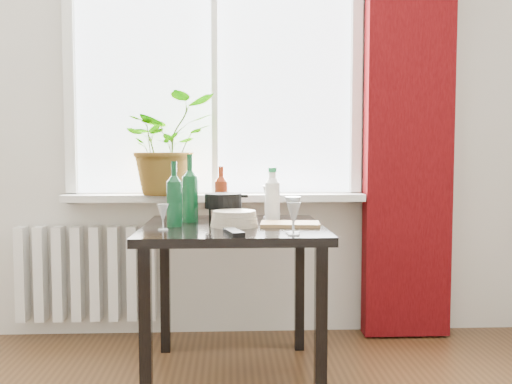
{
  "coord_description": "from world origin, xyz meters",
  "views": [
    {
      "loc": [
        0.08,
        -1.15,
        1.09
      ],
      "look_at": [
        0.21,
        1.55,
        0.9
      ],
      "focal_mm": 40.0,
      "sensor_mm": 36.0,
      "label": 1
    }
  ],
  "objects_px": {
    "wineglass_front_left": "(163,217)",
    "wineglass_far_right": "(294,218)",
    "table": "(233,244)",
    "bottle_amber": "(221,191)",
    "cutting_board": "(290,224)",
    "tv_remote": "(234,232)",
    "cleaning_bottle": "(272,194)",
    "wineglass_front_right": "(293,215)",
    "wineglass_back_center": "(270,201)",
    "fondue_pot": "(223,208)",
    "potted_plant": "(167,144)",
    "wine_bottle_right": "(190,188)",
    "radiator": "(87,273)",
    "plate_stack": "(234,219)",
    "wine_bottle_left": "(174,194)",
    "wineglass_back_left": "(179,203)"
  },
  "relations": [
    {
      "from": "fondue_pot",
      "to": "tv_remote",
      "type": "height_order",
      "value": "fondue_pot"
    },
    {
      "from": "wineglass_front_right",
      "to": "wineglass_back_left",
      "type": "bearing_deg",
      "value": 137.75
    },
    {
      "from": "cleaning_bottle",
      "to": "wineglass_front_right",
      "type": "bearing_deg",
      "value": -83.56
    },
    {
      "from": "wineglass_back_center",
      "to": "fondue_pot",
      "type": "bearing_deg",
      "value": -147.7
    },
    {
      "from": "wine_bottle_left",
      "to": "wineglass_front_left",
      "type": "bearing_deg",
      "value": -105.62
    },
    {
      "from": "potted_plant",
      "to": "wineglass_front_right",
      "type": "bearing_deg",
      "value": -53.31
    },
    {
      "from": "potted_plant",
      "to": "bottle_amber",
      "type": "distance_m",
      "value": 0.45
    },
    {
      "from": "wineglass_far_right",
      "to": "wineglass_back_center",
      "type": "bearing_deg",
      "value": 95.18
    },
    {
      "from": "cleaning_bottle",
      "to": "wineglass_front_left",
      "type": "relative_size",
      "value": 2.26
    },
    {
      "from": "wineglass_back_center",
      "to": "fondue_pot",
      "type": "xyz_separation_m",
      "value": [
        -0.24,
        -0.15,
        -0.02
      ]
    },
    {
      "from": "potted_plant",
      "to": "fondue_pot",
      "type": "height_order",
      "value": "potted_plant"
    },
    {
      "from": "table",
      "to": "bottle_amber",
      "type": "height_order",
      "value": "bottle_amber"
    },
    {
      "from": "fondue_pot",
      "to": "cutting_board",
      "type": "bearing_deg",
      "value": -32.31
    },
    {
      "from": "wine_bottle_right",
      "to": "bottle_amber",
      "type": "relative_size",
      "value": 1.22
    },
    {
      "from": "potted_plant",
      "to": "bottle_amber",
      "type": "relative_size",
      "value": 2.03
    },
    {
      "from": "potted_plant",
      "to": "tv_remote",
      "type": "xyz_separation_m",
      "value": [
        0.37,
        -0.86,
        -0.38
      ]
    },
    {
      "from": "cleaning_bottle",
      "to": "wineglass_back_center",
      "type": "relative_size",
      "value": 1.53
    },
    {
      "from": "wineglass_front_right",
      "to": "wineglass_front_left",
      "type": "relative_size",
      "value": 1.35
    },
    {
      "from": "wineglass_front_right",
      "to": "fondue_pot",
      "type": "relative_size",
      "value": 0.76
    },
    {
      "from": "wineglass_front_right",
      "to": "bottle_amber",
      "type": "bearing_deg",
      "value": 116.94
    },
    {
      "from": "wineglass_front_left",
      "to": "cutting_board",
      "type": "distance_m",
      "value": 0.6
    },
    {
      "from": "tv_remote",
      "to": "table",
      "type": "bearing_deg",
      "value": 76.08
    },
    {
      "from": "wineglass_front_left",
      "to": "wineglass_far_right",
      "type": "bearing_deg",
      "value": -17.3
    },
    {
      "from": "wineglass_far_right",
      "to": "cutting_board",
      "type": "distance_m",
      "value": 0.32
    },
    {
      "from": "wine_bottle_right",
      "to": "cleaning_bottle",
      "type": "height_order",
      "value": "wine_bottle_right"
    },
    {
      "from": "plate_stack",
      "to": "tv_remote",
      "type": "height_order",
      "value": "plate_stack"
    },
    {
      "from": "wine_bottle_right",
      "to": "plate_stack",
      "type": "relative_size",
      "value": 1.54
    },
    {
      "from": "wineglass_far_right",
      "to": "wineglass_back_left",
      "type": "bearing_deg",
      "value": 134.21
    },
    {
      "from": "radiator",
      "to": "wineglass_back_center",
      "type": "xyz_separation_m",
      "value": [
        1.04,
        -0.35,
        0.45
      ]
    },
    {
      "from": "wineglass_back_center",
      "to": "wineglass_far_right",
      "type": "bearing_deg",
      "value": -84.82
    },
    {
      "from": "wine_bottle_right",
      "to": "wineglass_back_center",
      "type": "distance_m",
      "value": 0.44
    },
    {
      "from": "wineglass_far_right",
      "to": "bottle_amber",
      "type": "bearing_deg",
      "value": 114.66
    },
    {
      "from": "bottle_amber",
      "to": "wineglass_front_right",
      "type": "xyz_separation_m",
      "value": [
        0.31,
        -0.62,
        -0.06
      ]
    },
    {
      "from": "table",
      "to": "wineglass_front_left",
      "type": "distance_m",
      "value": 0.39
    },
    {
      "from": "wineglass_back_left",
      "to": "wine_bottle_left",
      "type": "bearing_deg",
      "value": -90.11
    },
    {
      "from": "radiator",
      "to": "cleaning_bottle",
      "type": "height_order",
      "value": "cleaning_bottle"
    },
    {
      "from": "bottle_amber",
      "to": "wineglass_far_right",
      "type": "bearing_deg",
      "value": -65.34
    },
    {
      "from": "cleaning_bottle",
      "to": "tv_remote",
      "type": "xyz_separation_m",
      "value": [
        -0.2,
        -0.5,
        -0.12
      ]
    },
    {
      "from": "bottle_amber",
      "to": "wineglass_far_right",
      "type": "xyz_separation_m",
      "value": [
        0.31,
        -0.68,
        -0.07
      ]
    },
    {
      "from": "wine_bottle_right",
      "to": "cutting_board",
      "type": "bearing_deg",
      "value": -19.45
    },
    {
      "from": "radiator",
      "to": "wineglass_back_center",
      "type": "bearing_deg",
      "value": -18.46
    },
    {
      "from": "table",
      "to": "wineglass_far_right",
      "type": "distance_m",
      "value": 0.46
    },
    {
      "from": "wine_bottle_left",
      "to": "tv_remote",
      "type": "distance_m",
      "value": 0.42
    },
    {
      "from": "cleaning_bottle",
      "to": "wineglass_far_right",
      "type": "relative_size",
      "value": 1.91
    },
    {
      "from": "bottle_amber",
      "to": "cutting_board",
      "type": "relative_size",
      "value": 1.01
    },
    {
      "from": "wine_bottle_left",
      "to": "wineglass_far_right",
      "type": "height_order",
      "value": "wine_bottle_left"
    },
    {
      "from": "wineglass_far_right",
      "to": "plate_stack",
      "type": "bearing_deg",
      "value": 129.74
    },
    {
      "from": "radiator",
      "to": "cutting_board",
      "type": "xyz_separation_m",
      "value": [
        1.12,
        -0.66,
        0.37
      ]
    },
    {
      "from": "tv_remote",
      "to": "fondue_pot",
      "type": "bearing_deg",
      "value": 82.17
    },
    {
      "from": "radiator",
      "to": "cutting_board",
      "type": "distance_m",
      "value": 1.35
    }
  ]
}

